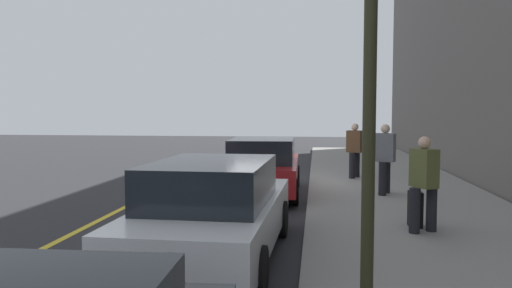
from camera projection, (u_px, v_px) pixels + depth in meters
The scene contains 10 objects.
ground_plane at pixel (274, 188), 14.15m from camera, with size 56.00×56.00×0.00m, color #28282B.
sidewalk at pixel (392, 188), 13.74m from camera, with size 28.00×4.60×0.15m, color gray.
lane_stripe_centre at pixel (167, 186), 14.54m from camera, with size 28.00×0.14×0.01m, color gold.
parked_car_white at pixel (215, 210), 7.31m from camera, with size 4.74×1.99×1.51m.
parked_car_red at pixel (263, 167), 12.99m from camera, with size 4.48×1.99×1.51m.
pedestrian_olive_coat at pixel (424, 181), 8.40m from camera, with size 0.53×0.50×1.65m.
pedestrian_grey_coat at pixel (385, 157), 12.23m from camera, with size 0.55×0.55×1.75m.
pedestrian_brown_coat at pixel (355, 149), 15.24m from camera, with size 0.52×0.54×1.69m.
traffic_light_pole at pixel (371, 13), 4.37m from camera, with size 0.35×0.26×4.38m.
rolling_suitcase at pixel (415, 209), 8.82m from camera, with size 0.34×0.22×1.00m.
Camera 1 is at (-13.99, -1.19, 2.24)m, focal length 34.48 mm.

